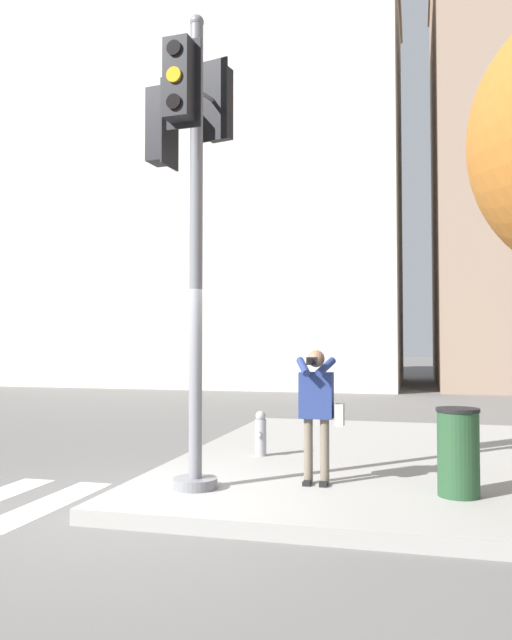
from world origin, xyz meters
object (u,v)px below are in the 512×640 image
Objects in this scene: person_photographer at (317,404)px; fire_hydrant at (261,433)px; traffic_signal_pole at (190,179)px; trash_bin at (458,452)px.

person_photographer is 2.09m from fire_hydrant.
traffic_signal_pole is 3.50× the size of person_photographer.
traffic_signal_pole reaches higher than person_photographer.
trash_bin reaches higher than fire_hydrant.
person_photographer reaches higher than fire_hydrant.
traffic_signal_pole is at bearing -97.86° from fire_hydrant.
traffic_signal_pole is 3.10m from person_photographer.
traffic_signal_pole is at bearing -173.13° from trash_bin.
person_photographer is at bearing 172.83° from trash_bin.
fire_hydrant is (-1.12, 1.65, -0.62)m from person_photographer.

